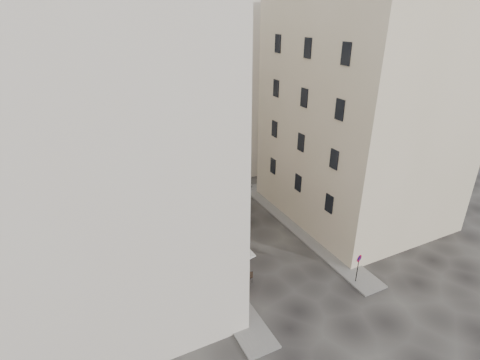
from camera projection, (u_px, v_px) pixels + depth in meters
ground at (271, 261)px, 27.74m from camera, size 90.00×90.00×0.00m
sidewalk_left at (195, 248)px, 29.16m from camera, size 2.00×22.00×0.12m
sidewalk_right at (299, 227)px, 31.97m from camera, size 2.00×18.00×0.12m
building_left at (95, 136)px, 21.63m from camera, size 12.20×16.20×20.60m
building_right at (363, 111)px, 30.92m from camera, size 12.20×14.20×18.60m
building_back at (173, 90)px, 38.89m from camera, size 18.20×10.20×18.60m
cafe_storefront at (212, 248)px, 26.03m from camera, size 1.74×7.30×3.50m
stone_steps at (208, 189)px, 37.80m from camera, size 9.00×3.15×0.80m
bollard_near at (238, 276)px, 25.40m from camera, size 0.12×0.12×0.98m
bollard_mid at (218, 249)px, 28.25m from camera, size 0.12×0.12×0.98m
bollard_far at (201, 227)px, 31.09m from camera, size 0.12×0.12×0.98m
no_parking_sign at (358, 263)px, 24.88m from camera, size 0.51×0.17×2.28m
bistro_table_a at (243, 278)px, 25.28m from camera, size 1.28×0.60×0.90m
bistro_table_b at (238, 264)px, 26.69m from camera, size 1.27×0.60×0.89m
bistro_table_c at (218, 256)px, 27.57m from camera, size 1.14×0.53×0.80m
bistro_table_d at (217, 246)px, 28.65m from camera, size 1.33×0.62×0.94m
bistro_table_e at (209, 239)px, 29.49m from camera, size 1.34×0.63×0.94m
pedestrian at (240, 251)px, 27.31m from camera, size 0.82×0.72×1.88m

